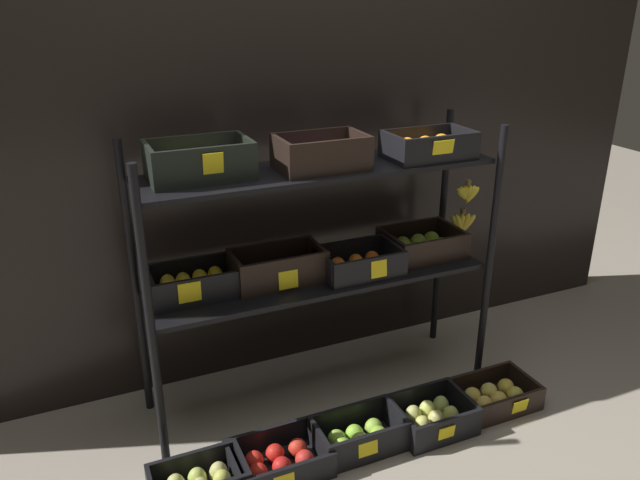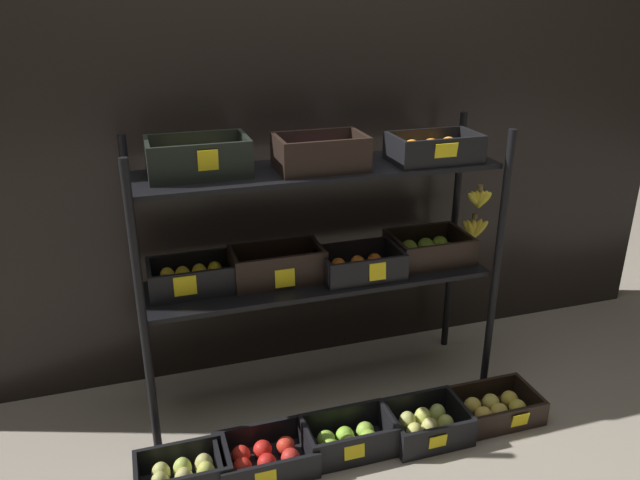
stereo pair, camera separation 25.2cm
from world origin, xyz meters
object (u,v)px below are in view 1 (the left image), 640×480
object	(u,v)px
crate_ground_apple_green	(358,436)
display_rack	(321,226)
crate_ground_right_pear	(432,417)
crate_ground_apple_gold	(494,396)
crate_ground_apple_red	(279,461)

from	to	relation	value
crate_ground_apple_green	display_rack	bearing A→B (deg)	87.62
crate_ground_right_pear	crate_ground_apple_gold	size ratio (longest dim) A/B	0.90
display_rack	crate_ground_right_pear	bearing A→B (deg)	-53.44
crate_ground_apple_red	crate_ground_right_pear	xyz separation A→B (m)	(0.66, -0.02, 0.01)
display_rack	crate_ground_apple_red	bearing A→B (deg)	-130.78
crate_ground_apple_gold	crate_ground_apple_red	bearing A→B (deg)	179.98
crate_ground_apple_red	crate_ground_apple_green	size ratio (longest dim) A/B	1.04
display_rack	crate_ground_right_pear	xyz separation A→B (m)	(0.31, -0.42, -0.74)
crate_ground_right_pear	crate_ground_apple_gold	bearing A→B (deg)	3.37
crate_ground_apple_green	crate_ground_right_pear	size ratio (longest dim) A/B	1.11
crate_ground_apple_red	crate_ground_apple_green	world-z (taller)	crate_ground_apple_green
crate_ground_apple_green	crate_ground_right_pear	xyz separation A→B (m)	(0.33, -0.02, 0.00)
display_rack	crate_ground_apple_green	bearing A→B (deg)	-92.38
crate_ground_apple_gold	crate_ground_right_pear	bearing A→B (deg)	-176.63
display_rack	crate_ground_apple_gold	xyz separation A→B (m)	(0.64, -0.40, -0.75)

